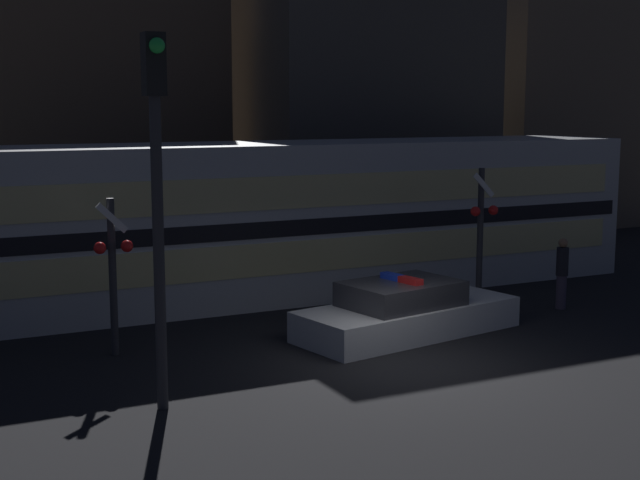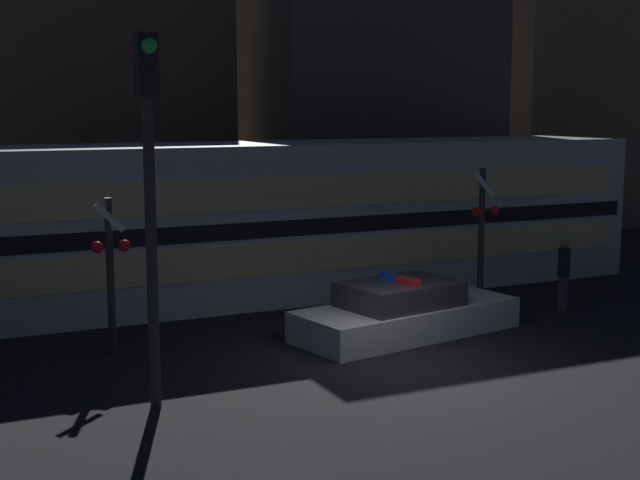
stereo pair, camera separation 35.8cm
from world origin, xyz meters
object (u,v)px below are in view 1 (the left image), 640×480
at_px(pedestrian, 562,273).
at_px(traffic_light_corner, 157,178).
at_px(train, 245,222).
at_px(crossing_signal_near, 481,230).
at_px(police_car, 406,312).

distance_m(pedestrian, traffic_light_corner, 10.68).
relative_size(train, crossing_signal_near, 6.46).
distance_m(train, police_car, 5.10).
xyz_separation_m(police_car, crossing_signal_near, (2.83, 1.38, 1.33)).
bearing_deg(crossing_signal_near, police_car, -154.00).
distance_m(pedestrian, crossing_signal_near, 2.06).
bearing_deg(train, crossing_signal_near, -36.40).
xyz_separation_m(pedestrian, crossing_signal_near, (-1.53, 0.99, 0.95)).
height_order(train, crossing_signal_near, train).
height_order(train, police_car, train).
bearing_deg(pedestrian, police_car, -174.95).
xyz_separation_m(crossing_signal_near, traffic_light_corner, (-8.49, -3.54, 1.73)).
height_order(train, pedestrian, train).
bearing_deg(traffic_light_corner, pedestrian, 14.26).
distance_m(crossing_signal_near, traffic_light_corner, 9.36).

